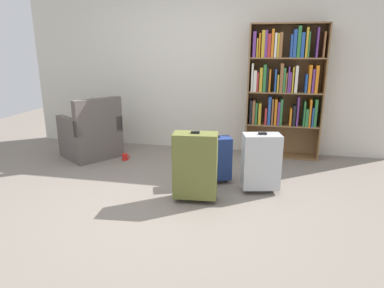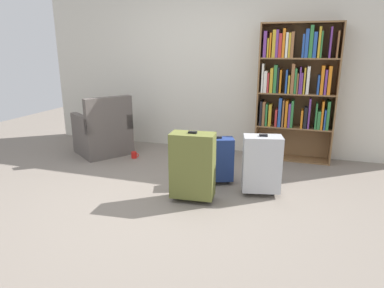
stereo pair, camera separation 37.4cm
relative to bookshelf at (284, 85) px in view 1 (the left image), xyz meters
The scene contains 8 objects.
ground_plane 2.51m from the bookshelf, 122.63° to the right, with size 9.92×9.92×0.00m, color slate.
back_wall 1.27m from the bookshelf, 169.54° to the left, with size 5.67×0.10×2.60m, color beige.
bookshelf is the anchor object (origin of this frame).
armchair 2.90m from the bookshelf, 167.33° to the right, with size 0.97×0.97×0.90m.
mug 2.51m from the bookshelf, 162.65° to the right, with size 0.12×0.08×0.10m.
suitcase_olive 2.12m from the bookshelf, 117.32° to the right, with size 0.47×0.28×0.76m.
suitcase_silver 1.59m from the bookshelf, 100.33° to the right, with size 0.45×0.33×0.69m.
suitcase_navy_blue 1.65m from the bookshelf, 122.42° to the right, with size 0.40×0.32×0.58m.
Camera 1 is at (0.97, -3.15, 1.57)m, focal length 31.75 mm.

